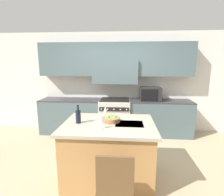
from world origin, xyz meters
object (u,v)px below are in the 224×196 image
object	(u,v)px
range_stove	(115,117)
wine_glass_far	(105,110)
wine_bottle	(78,116)
wine_glass_near	(101,119)
microwave	(150,94)
island_chair	(115,185)
fruit_bowl	(111,119)

from	to	relation	value
range_stove	wine_glass_far	distance (m)	1.70
wine_bottle	wine_glass_far	size ratio (longest dim) A/B	1.44
range_stove	wine_bottle	distance (m)	2.04
wine_glass_near	wine_glass_far	xyz separation A→B (m)	(0.00, 0.53, 0.00)
microwave	wine_bottle	size ratio (longest dim) A/B	1.81
microwave	island_chair	bearing A→B (deg)	-104.96
microwave	wine_bottle	xyz separation A→B (m)	(-1.38, -1.92, -0.05)
microwave	wine_glass_near	bearing A→B (deg)	-114.95
wine_glass_near	microwave	bearing A→B (deg)	65.05
island_chair	wine_glass_near	world-z (taller)	wine_glass_near
island_chair	wine_glass_near	distance (m)	0.89
wine_glass_far	fruit_bowl	world-z (taller)	wine_glass_far
island_chair	fruit_bowl	bearing A→B (deg)	97.44
range_stove	fruit_bowl	world-z (taller)	fruit_bowl
wine_bottle	range_stove	bearing A→B (deg)	76.25
microwave	wine_glass_near	xyz separation A→B (m)	(-0.99, -2.13, -0.02)
island_chair	wine_glass_near	size ratio (longest dim) A/B	4.68
island_chair	fruit_bowl	world-z (taller)	fruit_bowl
wine_glass_far	fruit_bowl	xyz separation A→B (m)	(0.12, -0.20, -0.10)
range_stove	fruit_bowl	distance (m)	1.86
microwave	wine_glass_near	distance (m)	2.35
wine_bottle	fruit_bowl	world-z (taller)	wine_bottle
island_chair	wine_glass_far	world-z (taller)	wine_glass_far
range_stove	island_chair	size ratio (longest dim) A/B	1.00
island_chair	wine_glass_far	bearing A→B (deg)	101.62
island_chair	wine_glass_near	xyz separation A→B (m)	(-0.25, 0.66, 0.55)
wine_bottle	wine_glass_far	world-z (taller)	wine_bottle
microwave	island_chair	xyz separation A→B (m)	(-0.75, -2.79, -0.57)
wine_glass_far	wine_bottle	bearing A→B (deg)	-141.74
range_stove	microwave	xyz separation A→B (m)	(0.92, 0.02, 0.63)
island_chair	wine_bottle	bearing A→B (deg)	126.15
range_stove	fruit_bowl	xyz separation A→B (m)	(0.05, -1.79, 0.51)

